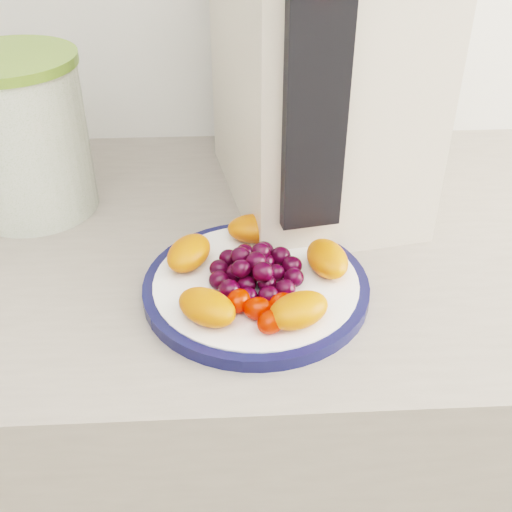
{
  "coord_description": "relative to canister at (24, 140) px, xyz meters",
  "views": [
    {
      "loc": [
        0.03,
        0.51,
        1.34
      ],
      "look_at": [
        0.06,
        1.08,
        0.95
      ],
      "focal_mm": 45.0,
      "sensor_mm": 36.0,
      "label": 1
    }
  ],
  "objects": [
    {
      "name": "canister_lid",
      "position": [
        0.0,
        0.0,
        0.1
      ],
      "size": [
        0.2,
        0.2,
        0.01
      ],
      "primitive_type": "cylinder",
      "rotation": [
        0.0,
        0.0,
        -0.18
      ],
      "color": "olive",
      "rests_on": "canister"
    },
    {
      "name": "fruit_plate",
      "position": [
        0.29,
        -0.21,
        -0.07
      ],
      "size": [
        0.22,
        0.21,
        0.04
      ],
      "color": "#D1450D",
      "rests_on": "plate_face"
    },
    {
      "name": "plate_face",
      "position": [
        0.29,
        -0.21,
        -0.09
      ],
      "size": [
        0.23,
        0.23,
        0.02
      ],
      "primitive_type": "cylinder",
      "color": "white",
      "rests_on": "counter"
    },
    {
      "name": "appliance_panel",
      "position": [
        0.35,
        -0.15,
        0.1
      ],
      "size": [
        0.07,
        0.03,
        0.29
      ],
      "primitive_type": "cube",
      "rotation": [
        0.0,
        0.0,
        0.17
      ],
      "color": "black",
      "rests_on": "appliance_body"
    },
    {
      "name": "canister",
      "position": [
        0.0,
        0.0,
        0.0
      ],
      "size": [
        0.19,
        0.19,
        0.19
      ],
      "primitive_type": "cylinder",
      "rotation": [
        0.0,
        0.0,
        -0.18
      ],
      "color": "#3A5917",
      "rests_on": "counter"
    },
    {
      "name": "counter",
      "position": [
        0.23,
        -0.08,
        -0.55
      ],
      "size": [
        3.5,
        0.6,
        0.9
      ],
      "primitive_type": "cube",
      "color": "gray",
      "rests_on": "floor"
    },
    {
      "name": "appliance_body",
      "position": [
        0.38,
        0.02,
        0.1
      ],
      "size": [
        0.27,
        0.34,
        0.39
      ],
      "primitive_type": "cube",
      "rotation": [
        0.0,
        0.0,
        0.17
      ],
      "color": "beige",
      "rests_on": "counter"
    },
    {
      "name": "plate_rim",
      "position": [
        0.29,
        -0.21,
        -0.09
      ],
      "size": [
        0.25,
        0.25,
        0.01
      ],
      "primitive_type": "cylinder",
      "color": "#0F133D",
      "rests_on": "counter"
    },
    {
      "name": "cabinet_face",
      "position": [
        0.23,
        -0.08,
        -0.58
      ],
      "size": [
        3.48,
        0.58,
        0.84
      ],
      "primitive_type": "cube",
      "color": "olive",
      "rests_on": "floor"
    }
  ]
}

